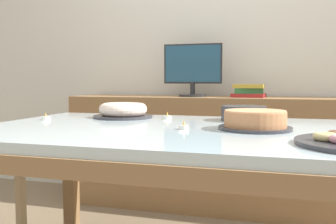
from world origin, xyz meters
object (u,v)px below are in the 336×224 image
object	(u,v)px
plate_stack	(243,113)
tealight_near_cakes	(167,117)
cake_chocolate_round	(255,120)
tealight_centre	(184,127)
tealight_left_edge	(46,118)
computer_monitor	(193,70)
book_stack	(249,91)
cake_golden_bundt	(123,111)

from	to	relation	value
plate_stack	tealight_near_cakes	xyz separation A→B (m)	(-0.37, -0.03, -0.02)
cake_chocolate_round	plate_stack	size ratio (longest dim) A/B	1.34
tealight_centre	cake_chocolate_round	bearing A→B (deg)	15.07
tealight_centre	tealight_left_edge	world-z (taller)	same
tealight_left_edge	computer_monitor	bearing A→B (deg)	66.01
tealight_near_cakes	plate_stack	bearing A→B (deg)	3.95
plate_stack	cake_chocolate_round	bearing A→B (deg)	-77.53
computer_monitor	tealight_near_cakes	xyz separation A→B (m)	(0.07, -0.88, -0.26)
book_stack	cake_golden_bundt	xyz separation A→B (m)	(-0.57, -0.88, -0.08)
tealight_left_edge	cake_chocolate_round	bearing A→B (deg)	-5.01
tealight_near_cakes	tealight_left_edge	size ratio (longest dim) A/B	1.00
tealight_centre	cake_golden_bundt	bearing A→B (deg)	138.24
book_stack	tealight_near_cakes	world-z (taller)	book_stack
cake_chocolate_round	tealight_centre	bearing A→B (deg)	-164.93
tealight_centre	computer_monitor	bearing A→B (deg)	100.93
computer_monitor	cake_golden_bundt	world-z (taller)	computer_monitor
computer_monitor	tealight_left_edge	xyz separation A→B (m)	(-0.48, -1.09, -0.26)
tealight_near_cakes	tealight_centre	size ratio (longest dim) A/B	1.00
cake_golden_bundt	tealight_near_cakes	size ratio (longest dim) A/B	7.57
plate_stack	tealight_left_edge	bearing A→B (deg)	-165.63
book_stack	tealight_left_edge	bearing A→B (deg)	-129.02
plate_stack	tealight_left_edge	size ratio (longest dim) A/B	5.25
computer_monitor	tealight_left_edge	world-z (taller)	computer_monitor
book_stack	tealight_centre	world-z (taller)	book_stack
computer_monitor	cake_chocolate_round	world-z (taller)	computer_monitor
tealight_near_cakes	computer_monitor	bearing A→B (deg)	94.33
tealight_centre	tealight_left_edge	distance (m)	0.74
cake_chocolate_round	tealight_left_edge	size ratio (longest dim) A/B	7.03
cake_golden_bundt	tealight_near_cakes	world-z (taller)	cake_golden_bundt
computer_monitor	tealight_near_cakes	distance (m)	0.92
book_stack	tealight_near_cakes	bearing A→B (deg)	-110.69
plate_stack	tealight_centre	bearing A→B (deg)	-116.27
cake_chocolate_round	tealight_centre	world-z (taller)	cake_chocolate_round
cake_golden_bundt	tealight_near_cakes	xyz separation A→B (m)	(0.24, 0.00, -0.02)
tealight_left_edge	cake_golden_bundt	bearing A→B (deg)	33.44
cake_chocolate_round	cake_golden_bundt	bearing A→B (deg)	156.45
tealight_near_cakes	cake_chocolate_round	bearing A→B (deg)	-34.01
cake_chocolate_round	book_stack	bearing A→B (deg)	95.25
cake_golden_bundt	plate_stack	bearing A→B (deg)	2.63
tealight_centre	tealight_left_edge	bearing A→B (deg)	167.67
cake_golden_bundt	plate_stack	size ratio (longest dim) A/B	1.44
computer_monitor	tealight_centre	bearing A→B (deg)	-79.07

